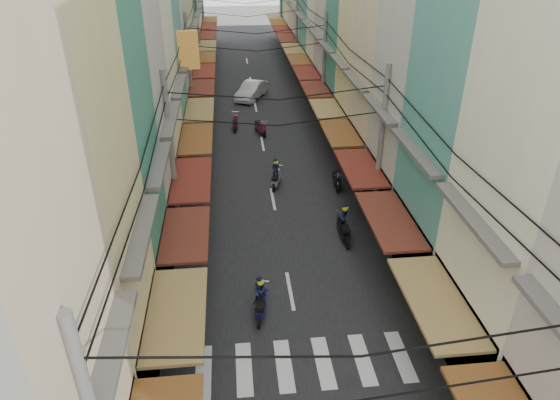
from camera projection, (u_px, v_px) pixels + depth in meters
ground at (285, 263)px, 22.72m from camera, size 160.00×160.00×0.00m
road at (257, 115)px, 40.08m from camera, size 10.00×80.00×0.02m
sidewalk_left at (175, 118)px, 39.49m from camera, size 3.00×80.00×0.06m
sidewalk_right at (337, 112)px, 40.66m from camera, size 3.00×80.00×0.06m
crosswalk at (304, 364)px, 17.50m from camera, size 7.55×2.40×0.01m
utility_poles at (260, 44)px, 32.54m from camera, size 10.20×66.13×8.20m
white_car at (252, 99)px, 43.86m from camera, size 5.49×3.96×1.81m
bicycle at (420, 220)px, 26.00m from camera, size 1.67×0.84×1.10m
moving_scooters at (287, 193)px, 27.38m from camera, size 5.95×22.17×1.99m
parked_scooters at (375, 295)px, 20.02m from camera, size 13.02×13.91×0.99m
pedestrians at (194, 197)px, 26.12m from camera, size 12.57×20.70×2.17m
market_umbrella at (480, 317)px, 16.68m from camera, size 2.19×2.19×2.31m
traffic_sign at (431, 241)px, 20.47m from camera, size 0.10×0.64×2.92m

